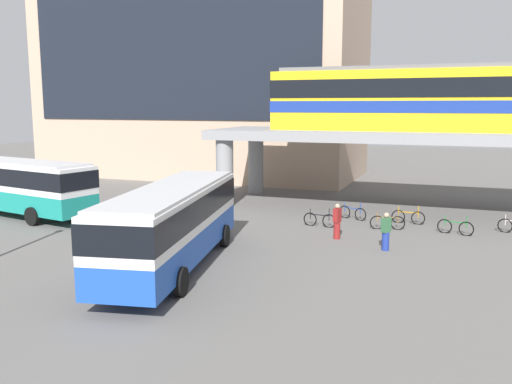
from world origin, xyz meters
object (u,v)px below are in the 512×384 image
at_px(station_building, 203,69).
at_px(bicycle_blue, 353,213).
at_px(bus_secondary, 16,182).
at_px(pedestrian_walking_across, 337,222).
at_px(train, 489,97).
at_px(pedestrian_near_building, 386,233).
at_px(bicycle_orange, 408,217).
at_px(bicycle_brown, 387,222).
at_px(bicycle_green, 455,227).
at_px(bicycle_black, 320,220).
at_px(bus_main, 173,218).

relative_size(station_building, bicycle_blue, 17.04).
bearing_deg(bus_secondary, pedestrian_walking_across, 3.09).
xyz_separation_m(train, pedestrian_near_building, (-4.19, -10.33, -5.98)).
height_order(bus_secondary, bicycle_orange, bus_secondary).
height_order(bicycle_blue, bicycle_brown, same).
bearing_deg(bicycle_blue, station_building, 137.08).
bearing_deg(bicycle_green, bicycle_black, -174.44).
distance_m(bicycle_orange, pedestrian_near_building, 6.08).
distance_m(bicycle_black, pedestrian_walking_across, 2.78).
xyz_separation_m(train, bus_main, (-11.64, -15.93, -4.79)).
relative_size(bus_main, pedestrian_walking_across, 6.63).
bearing_deg(train, bus_secondary, -158.36).
xyz_separation_m(bus_secondary, bicycle_green, (23.89, 3.99, -1.63)).
bearing_deg(bus_main, train, 53.84).
bearing_deg(bicycle_blue, pedestrian_near_building, -66.89).
relative_size(bus_secondary, bicycle_blue, 6.81).
height_order(train, bicycle_black, train).
bearing_deg(bus_main, bicycle_orange, 56.01).
distance_m(bicycle_brown, pedestrian_walking_across, 3.58).
distance_m(station_building, pedestrian_walking_across, 28.28).
bearing_deg(train, bicycle_orange, -131.51).
bearing_deg(pedestrian_walking_across, bus_secondary, -176.91).
xyz_separation_m(bicycle_black, pedestrian_walking_across, (1.44, -2.33, 0.44)).
height_order(station_building, train, station_building).
height_order(bus_secondary, bicycle_green, bus_secondary).
xyz_separation_m(bus_main, bicycle_brown, (6.99, 9.85, -1.63)).
bearing_deg(bicycle_orange, bicycle_black, -150.87).
xyz_separation_m(bicycle_brown, pedestrian_near_building, (0.46, -4.25, 0.44)).
height_order(bus_secondary, pedestrian_walking_across, bus_secondary).
relative_size(station_building, pedestrian_walking_across, 16.59).
height_order(bicycle_brown, pedestrian_walking_across, pedestrian_walking_across).
bearing_deg(bicycle_green, pedestrian_near_building, -123.41).
height_order(bicycle_green, pedestrian_near_building, pedestrian_near_building).
bearing_deg(bicycle_brown, bicycle_black, -170.15).
relative_size(bicycle_blue, pedestrian_near_building, 0.98).
relative_size(train, bus_main, 2.25).
relative_size(bicycle_blue, bicycle_brown, 0.95).
relative_size(train, bicycle_blue, 15.31).
bearing_deg(bicycle_black, bicycle_orange, 29.13).
relative_size(station_building, bicycle_orange, 15.83).
distance_m(bicycle_black, bicycle_orange, 4.93).
xyz_separation_m(bicycle_orange, pedestrian_walking_across, (-2.87, -4.74, 0.44)).
bearing_deg(bus_main, bus_secondary, 156.50).
xyz_separation_m(station_building, pedestrian_near_building, (19.65, -21.99, -8.79)).
xyz_separation_m(station_building, bicycle_blue, (17.02, -15.83, -9.23)).
height_order(bus_secondary, bicycle_brown, bus_secondary).
distance_m(bicycle_orange, pedestrian_walking_across, 5.56).
bearing_deg(bus_main, bicycle_black, 69.02).
bearing_deg(bicycle_black, bus_main, -110.98).
height_order(bus_main, bicycle_brown, bus_main).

